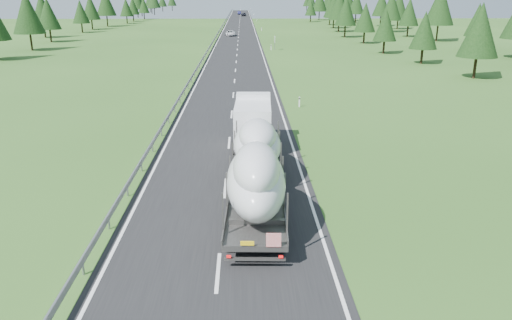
{
  "coord_description": "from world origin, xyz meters",
  "views": [
    {
      "loc": [
        1.06,
        -17.38,
        10.59
      ],
      "look_at": [
        1.73,
        8.13,
        1.98
      ],
      "focal_mm": 35.0,
      "sensor_mm": 36.0,
      "label": 1
    }
  ],
  "objects_px": {
    "highway_sign": "(275,40)",
    "distant_car_dark": "(244,14)",
    "distant_van": "(231,33)",
    "distant_car_blue": "(239,13)",
    "boat_truck": "(256,151)"
  },
  "relations": [
    {
      "from": "boat_truck",
      "to": "distant_car_blue",
      "type": "height_order",
      "value": "boat_truck"
    },
    {
      "from": "distant_van",
      "to": "distant_car_dark",
      "type": "relative_size",
      "value": 1.06
    },
    {
      "from": "distant_van",
      "to": "highway_sign",
      "type": "bearing_deg",
      "value": -73.13
    },
    {
      "from": "highway_sign",
      "to": "boat_truck",
      "type": "height_order",
      "value": "boat_truck"
    },
    {
      "from": "highway_sign",
      "to": "boat_truck",
      "type": "xyz_separation_m",
      "value": [
        -5.47,
        -71.14,
        0.43
      ]
    },
    {
      "from": "highway_sign",
      "to": "distant_car_dark",
      "type": "xyz_separation_m",
      "value": [
        -5.51,
        142.62,
        -1.01
      ]
    },
    {
      "from": "boat_truck",
      "to": "distant_car_dark",
      "type": "xyz_separation_m",
      "value": [
        -0.03,
        213.76,
        -1.43
      ]
    },
    {
      "from": "boat_truck",
      "to": "distant_van",
      "type": "relative_size",
      "value": 3.86
    },
    {
      "from": "distant_van",
      "to": "distant_car_blue",
      "type": "xyz_separation_m",
      "value": [
        1.45,
        127.81,
        0.11
      ]
    },
    {
      "from": "highway_sign",
      "to": "distant_van",
      "type": "bearing_deg",
      "value": 105.66
    },
    {
      "from": "boat_truck",
      "to": "highway_sign",
      "type": "bearing_deg",
      "value": 85.6
    },
    {
      "from": "highway_sign",
      "to": "distant_car_dark",
      "type": "relative_size",
      "value": 0.55
    },
    {
      "from": "distant_van",
      "to": "boat_truck",
      "type": "bearing_deg",
      "value": -86.76
    },
    {
      "from": "highway_sign",
      "to": "distant_van",
      "type": "relative_size",
      "value": 0.52
    },
    {
      "from": "highway_sign",
      "to": "distant_car_blue",
      "type": "bearing_deg",
      "value": 92.74
    }
  ]
}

